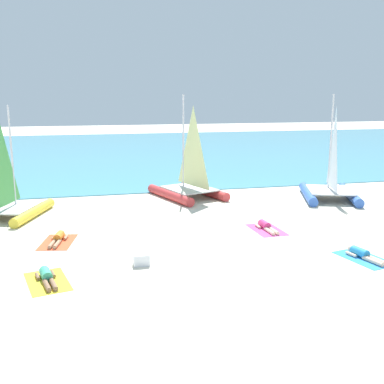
{
  "coord_description": "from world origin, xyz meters",
  "views": [
    {
      "loc": [
        -4.56,
        -14.1,
        5.28
      ],
      "look_at": [
        0.0,
        4.69,
        1.2
      ],
      "focal_mm": 43.02,
      "sensor_mm": 36.0,
      "label": 1
    }
  ],
  "objects_px": {
    "towel_rightmost": "(364,258)",
    "sunbather_center_left": "(58,238)",
    "towel_leftmost": "(47,281)",
    "sailboat_yellow": "(10,201)",
    "towel_center_right": "(267,230)",
    "sailboat_red": "(189,183)",
    "sunbather_rightmost": "(363,254)",
    "sailboat_blue": "(330,184)",
    "towel_center_left": "(58,242)",
    "sunbather_leftmost": "(47,277)",
    "sunbather_center_right": "(266,226)",
    "cooler_box": "(141,260)"
  },
  "relations": [
    {
      "from": "sailboat_blue",
      "to": "sunbather_center_right",
      "type": "height_order",
      "value": "sailboat_blue"
    },
    {
      "from": "sailboat_yellow",
      "to": "sunbather_rightmost",
      "type": "height_order",
      "value": "sailboat_yellow"
    },
    {
      "from": "sailboat_yellow",
      "to": "sunbather_leftmost",
      "type": "xyz_separation_m",
      "value": [
        1.99,
        -7.82,
        -0.59
      ]
    },
    {
      "from": "towel_leftmost",
      "to": "sunbather_leftmost",
      "type": "distance_m",
      "value": 0.14
    },
    {
      "from": "sunbather_center_left",
      "to": "towel_rightmost",
      "type": "distance_m",
      "value": 10.75
    },
    {
      "from": "sailboat_yellow",
      "to": "towel_center_right",
      "type": "bearing_deg",
      "value": -4.47
    },
    {
      "from": "towel_center_left",
      "to": "towel_center_right",
      "type": "relative_size",
      "value": 1.0
    },
    {
      "from": "towel_leftmost",
      "to": "towel_center_left",
      "type": "bearing_deg",
      "value": 87.88
    },
    {
      "from": "towel_leftmost",
      "to": "sunbather_center_left",
      "type": "relative_size",
      "value": 1.22
    },
    {
      "from": "towel_rightmost",
      "to": "sunbather_center_left",
      "type": "bearing_deg",
      "value": 156.79
    },
    {
      "from": "sunbather_leftmost",
      "to": "sunbather_center_right",
      "type": "relative_size",
      "value": 1.0
    },
    {
      "from": "sailboat_yellow",
      "to": "towel_leftmost",
      "type": "distance_m",
      "value": 8.17
    },
    {
      "from": "towel_leftmost",
      "to": "cooler_box",
      "type": "distance_m",
      "value": 2.91
    },
    {
      "from": "towel_rightmost",
      "to": "sunbather_center_right",
      "type": "bearing_deg",
      "value": 115.08
    },
    {
      "from": "towel_leftmost",
      "to": "towel_rightmost",
      "type": "distance_m",
      "value": 10.04
    },
    {
      "from": "towel_leftmost",
      "to": "sunbather_center_left",
      "type": "xyz_separation_m",
      "value": [
        0.15,
        3.78,
        0.13
      ]
    },
    {
      "from": "sunbather_leftmost",
      "to": "sunbather_center_left",
      "type": "height_order",
      "value": "same"
    },
    {
      "from": "sunbather_rightmost",
      "to": "sailboat_yellow",
      "type": "bearing_deg",
      "value": 133.45
    },
    {
      "from": "towel_center_right",
      "to": "sunbather_rightmost",
      "type": "height_order",
      "value": "sunbather_rightmost"
    },
    {
      "from": "cooler_box",
      "to": "sailboat_red",
      "type": "bearing_deg",
      "value": 68.15
    },
    {
      "from": "sunbather_rightmost",
      "to": "cooler_box",
      "type": "bearing_deg",
      "value": 159.49
    },
    {
      "from": "sailboat_yellow",
      "to": "towel_leftmost",
      "type": "height_order",
      "value": "sailboat_yellow"
    },
    {
      "from": "sunbather_rightmost",
      "to": "towel_center_left",
      "type": "bearing_deg",
      "value": 145.43
    },
    {
      "from": "sailboat_red",
      "to": "sunbather_rightmost",
      "type": "bearing_deg",
      "value": -89.94
    },
    {
      "from": "towel_leftmost",
      "to": "cooler_box",
      "type": "bearing_deg",
      "value": 13.58
    },
    {
      "from": "sailboat_blue",
      "to": "towel_rightmost",
      "type": "xyz_separation_m",
      "value": [
        -3.49,
        -8.28,
        -0.79
      ]
    },
    {
      "from": "sailboat_yellow",
      "to": "towel_rightmost",
      "type": "relative_size",
      "value": 2.56
    },
    {
      "from": "sunbather_leftmost",
      "to": "towel_center_right",
      "type": "distance_m",
      "value": 8.87
    },
    {
      "from": "sailboat_yellow",
      "to": "sailboat_blue",
      "type": "bearing_deg",
      "value": 19.04
    },
    {
      "from": "sailboat_yellow",
      "to": "sailboat_blue",
      "type": "height_order",
      "value": "sailboat_blue"
    },
    {
      "from": "sailboat_yellow",
      "to": "sunbather_center_left",
      "type": "distance_m",
      "value": 4.68
    },
    {
      "from": "towel_center_left",
      "to": "sailboat_red",
      "type": "bearing_deg",
      "value": 44.2
    },
    {
      "from": "towel_leftmost",
      "to": "sailboat_blue",
      "type": "bearing_deg",
      "value": 30.04
    },
    {
      "from": "towel_leftmost",
      "to": "towel_center_right",
      "type": "relative_size",
      "value": 1.0
    },
    {
      "from": "towel_center_left",
      "to": "cooler_box",
      "type": "relative_size",
      "value": 3.8
    },
    {
      "from": "towel_center_left",
      "to": "sunbather_center_left",
      "type": "bearing_deg",
      "value": 78.56
    },
    {
      "from": "sailboat_blue",
      "to": "cooler_box",
      "type": "height_order",
      "value": "sailboat_blue"
    },
    {
      "from": "towel_leftmost",
      "to": "sunbather_leftmost",
      "type": "relative_size",
      "value": 1.22
    },
    {
      "from": "towel_leftmost",
      "to": "sunbather_rightmost",
      "type": "xyz_separation_m",
      "value": [
        10.02,
        -0.4,
        0.13
      ]
    },
    {
      "from": "cooler_box",
      "to": "towel_leftmost",
      "type": "bearing_deg",
      "value": -166.42
    },
    {
      "from": "towel_center_left",
      "to": "cooler_box",
      "type": "distance_m",
      "value": 4.05
    },
    {
      "from": "sunbather_rightmost",
      "to": "cooler_box",
      "type": "height_order",
      "value": "cooler_box"
    },
    {
      "from": "sunbather_leftmost",
      "to": "sunbather_center_right",
      "type": "height_order",
      "value": "same"
    },
    {
      "from": "sunbather_leftmost",
      "to": "towel_leftmost",
      "type": "bearing_deg",
      "value": -90.0
    },
    {
      "from": "sailboat_red",
      "to": "sunbather_center_right",
      "type": "height_order",
      "value": "sailboat_red"
    },
    {
      "from": "towel_leftmost",
      "to": "sunbather_center_right",
      "type": "relative_size",
      "value": 1.21
    },
    {
      "from": "sailboat_blue",
      "to": "sunbather_rightmost",
      "type": "relative_size",
      "value": 3.42
    },
    {
      "from": "sunbather_center_left",
      "to": "towel_leftmost",
      "type": "bearing_deg",
      "value": -80.84
    },
    {
      "from": "sunbather_center_right",
      "to": "cooler_box",
      "type": "relative_size",
      "value": 3.13
    },
    {
      "from": "sailboat_yellow",
      "to": "towel_rightmost",
      "type": "height_order",
      "value": "sailboat_yellow"
    }
  ]
}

